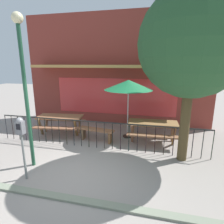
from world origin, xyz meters
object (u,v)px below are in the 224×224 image
(street_tree, at_px, (193,44))
(picnic_table_left, at_px, (60,120))
(street_lamp, at_px, (23,72))
(parking_meter_far, at_px, (21,132))
(picnic_table_right, at_px, (153,126))
(patio_bench, at_px, (96,132))
(patio_umbrella, at_px, (128,85))

(street_tree, bearing_deg, picnic_table_left, 166.30)
(street_lamp, bearing_deg, parking_meter_far, -69.04)
(parking_meter_far, bearing_deg, street_lamp, 110.96)
(picnic_table_left, distance_m, picnic_table_right, 3.76)
(picnic_table_left, height_order, street_tree, street_tree)
(patio_bench, bearing_deg, picnic_table_right, 11.31)
(parking_meter_far, xyz_separation_m, street_lamp, (-0.25, 0.64, 1.39))
(patio_umbrella, bearing_deg, street_tree, -36.99)
(picnic_table_right, bearing_deg, parking_meter_far, -133.68)
(patio_umbrella, distance_m, patio_bench, 2.15)
(picnic_table_left, height_order, patio_umbrella, patio_umbrella)
(picnic_table_right, bearing_deg, patio_umbrella, 165.17)
(parking_meter_far, bearing_deg, patio_umbrella, 59.07)
(patio_bench, relative_size, street_lamp, 0.35)
(patio_umbrella, relative_size, parking_meter_far, 1.40)
(picnic_table_left, height_order, picnic_table_right, same)
(street_tree, relative_size, street_lamp, 1.19)
(picnic_table_right, height_order, patio_umbrella, patio_umbrella)
(picnic_table_left, relative_size, street_lamp, 0.48)
(patio_bench, xyz_separation_m, parking_meter_far, (-0.98, -2.78, 0.91))
(picnic_table_right, relative_size, patio_umbrella, 0.82)
(patio_bench, bearing_deg, picnic_table_left, 167.53)
(picnic_table_left, relative_size, patio_bench, 1.37)
(patio_umbrella, distance_m, street_tree, 2.73)
(picnic_table_right, distance_m, patio_bench, 2.13)
(picnic_table_right, distance_m, parking_meter_far, 4.46)
(picnic_table_right, bearing_deg, street_tree, -51.66)
(street_lamp, bearing_deg, patio_bench, 60.13)
(picnic_table_right, relative_size, patio_bench, 1.30)
(picnic_table_right, height_order, street_lamp, street_lamp)
(street_tree, bearing_deg, street_lamp, -162.15)
(picnic_table_left, distance_m, patio_umbrella, 3.15)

